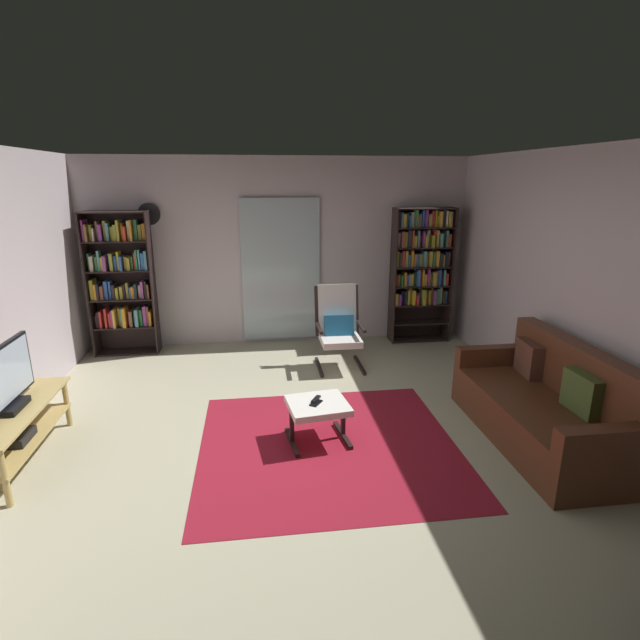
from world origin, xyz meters
name	(u,v)px	position (x,y,z in m)	size (l,w,h in m)	color
ground_plane	(299,439)	(0.00, 0.00, 0.00)	(7.02, 7.02, 0.00)	#B9B394
wall_back	(279,252)	(0.00, 2.90, 1.30)	(5.60, 0.06, 2.60)	silver
wall_right	(591,292)	(2.70, 0.00, 1.30)	(0.06, 6.00, 2.60)	silver
glass_door_panel	(281,271)	(0.01, 2.83, 1.05)	(1.10, 0.01, 2.00)	silver
area_rug	(328,445)	(0.25, -0.15, 0.00)	(2.27, 2.18, 0.01)	maroon
tv_stand	(13,428)	(-2.37, -0.07, 0.32)	(0.48, 1.33, 0.48)	tan
television	(5,381)	(-2.37, -0.05, 0.74)	(0.20, 0.88, 0.54)	black
bookshelf_near_tv	(121,279)	(-2.11, 2.64, 1.02)	(0.82, 0.30, 1.91)	black
bookshelf_near_sofa	(421,266)	(2.00, 2.64, 1.10)	(0.85, 0.30, 1.92)	black
leather_sofa	(547,408)	(2.21, -0.30, 0.31)	(0.84, 1.89, 0.89)	#5A2F1B
lounge_armchair	(339,325)	(0.67, 1.80, 0.53)	(0.56, 0.65, 1.02)	black
ottoman	(318,409)	(0.16, -0.05, 0.31)	(0.58, 0.55, 0.38)	white
tv_remote	(316,399)	(0.15, 0.00, 0.39)	(0.04, 0.14, 0.02)	black
cell_phone	(316,403)	(0.15, -0.07, 0.39)	(0.07, 0.14, 0.01)	black
wall_clock	(149,214)	(-1.71, 2.82, 1.85)	(0.29, 0.03, 0.29)	silver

